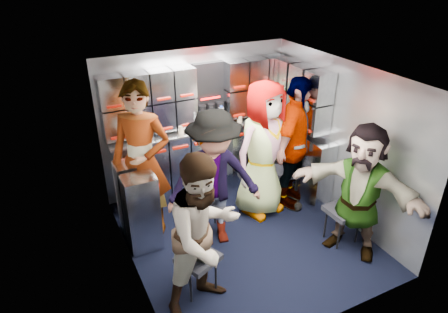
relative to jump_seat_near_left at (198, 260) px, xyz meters
name	(u,v)px	position (x,y,z in m)	size (l,w,h in m)	color
floor	(244,236)	(0.87, 0.57, -0.40)	(3.00, 3.00, 0.00)	black
wall_back	(196,120)	(0.87, 2.07, 0.65)	(2.80, 0.04, 2.10)	#989DA6
wall_left	(127,193)	(-0.53, 0.57, 0.65)	(0.04, 3.00, 2.10)	#989DA6
wall_right	(340,142)	(2.27, 0.57, 0.65)	(0.04, 3.00, 2.10)	#989DA6
ceiling	(249,76)	(0.87, 0.57, 1.70)	(2.80, 3.00, 0.02)	silver
cart_bank_back	(203,160)	(0.87, 1.86, 0.09)	(2.68, 0.38, 0.99)	#A3A9B4
cart_bank_left	(138,205)	(-0.32, 1.13, 0.09)	(0.38, 0.76, 0.99)	#A3A9B4
counter	(202,128)	(0.87, 1.86, 0.61)	(2.68, 0.42, 0.03)	#AFB1B6
locker_bank_back	(200,95)	(0.87, 1.92, 1.09)	(2.68, 0.28, 0.82)	#A3A9B4
locker_bank_right	(302,95)	(2.12, 1.27, 1.09)	(0.28, 1.00, 0.82)	#A3A9B4
right_cabinet	(300,162)	(2.12, 1.17, 0.10)	(0.28, 1.20, 1.00)	#A3A9B4
coffee_niche	(210,93)	(1.05, 1.98, 1.07)	(0.46, 0.16, 0.84)	black
red_latch_strip	(208,142)	(0.87, 1.66, 0.48)	(2.60, 0.02, 0.03)	#941005
jump_seat_near_left	(198,260)	(0.00, 0.00, 0.00)	(0.50, 0.49, 0.46)	black
jump_seat_mid_left	(208,204)	(0.51, 0.86, 0.02)	(0.52, 0.51, 0.48)	black
jump_seat_center	(255,179)	(1.37, 1.18, 0.00)	(0.42, 0.40, 0.46)	black
jump_seat_mid_right	(284,173)	(1.83, 1.14, 0.00)	(0.49, 0.48, 0.46)	black
jump_seat_near_right	(344,212)	(1.92, -0.02, 0.01)	(0.41, 0.39, 0.47)	black
attendant_standing	(142,162)	(-0.18, 1.27, 0.59)	(0.73, 0.48, 1.99)	black
attendant_arc_a	(204,235)	(0.00, -0.18, 0.45)	(0.83, 0.65, 1.71)	black
attendant_arc_b	(214,180)	(0.51, 0.68, 0.47)	(1.13, 0.65, 1.74)	black
attendant_arc_c	(263,150)	(1.37, 1.00, 0.53)	(0.91, 0.59, 1.87)	black
attendant_arc_d	(294,144)	(1.83, 0.96, 0.53)	(1.10, 0.46, 1.87)	black
attendant_arc_e	(359,191)	(1.92, -0.20, 0.42)	(1.53, 0.49, 1.65)	black
bottle_left	(150,130)	(0.11, 1.81, 0.74)	(0.06, 0.06, 0.22)	white
bottle_mid	(194,120)	(0.74, 1.81, 0.77)	(0.07, 0.07, 0.28)	white
bottle_right	(221,116)	(1.15, 1.81, 0.76)	(0.07, 0.07, 0.26)	white
cup_left	(181,129)	(0.53, 1.80, 0.68)	(0.08, 0.08, 0.10)	tan
cup_right	(240,118)	(1.45, 1.80, 0.68)	(0.07, 0.07, 0.10)	tan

